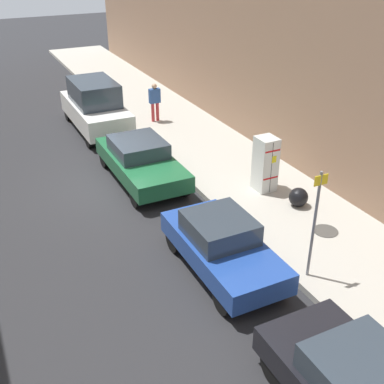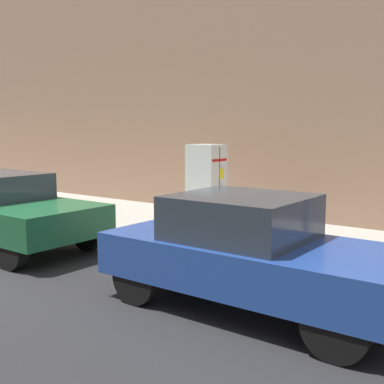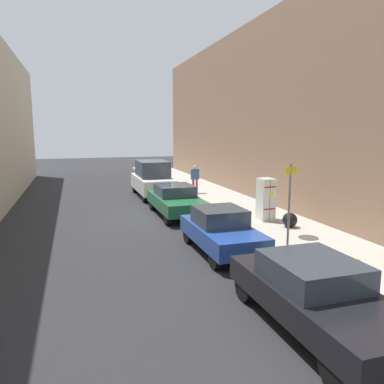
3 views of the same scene
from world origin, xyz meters
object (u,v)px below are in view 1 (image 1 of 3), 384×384
(parked_van_white, at_px, (95,106))
(parked_sedan_green, at_px, (141,160))
(parked_hatchback_blue, at_px, (222,245))
(discarded_refrigerator, at_px, (265,164))
(pedestrian_walking_far, at_px, (155,100))
(street_sign_post, at_px, (315,220))
(trash_bag, at_px, (298,197))

(parked_van_white, distance_m, parked_sedan_green, 5.39)
(parked_hatchback_blue, bearing_deg, discarded_refrigerator, -137.60)
(parked_van_white, bearing_deg, pedestrian_walking_far, 168.52)
(parked_sedan_green, relative_size, parked_hatchback_blue, 1.17)
(street_sign_post, relative_size, parked_hatchback_blue, 0.73)
(discarded_refrigerator, height_order, parked_van_white, parked_van_white)
(discarded_refrigerator, xyz_separation_m, parked_sedan_green, (3.23, -2.71, -0.32))
(parked_van_white, relative_size, parked_hatchback_blue, 1.24)
(parked_van_white, height_order, parked_hatchback_blue, parked_van_white)
(parked_van_white, relative_size, parked_sedan_green, 1.06)
(street_sign_post, xyz_separation_m, trash_bag, (-1.88, -2.87, -1.26))
(trash_bag, distance_m, pedestrian_walking_far, 9.06)
(trash_bag, height_order, parked_van_white, parked_van_white)
(street_sign_post, bearing_deg, trash_bag, -123.21)
(discarded_refrigerator, relative_size, street_sign_post, 0.64)
(street_sign_post, xyz_separation_m, pedestrian_walking_far, (-0.86, -11.85, -0.58))
(pedestrian_walking_far, bearing_deg, parked_hatchback_blue, -50.23)
(trash_bag, relative_size, parked_hatchback_blue, 0.15)
(trash_bag, height_order, parked_hatchback_blue, parked_hatchback_blue)
(trash_bag, relative_size, parked_van_white, 0.12)
(discarded_refrigerator, xyz_separation_m, trash_bag, (-0.32, 1.40, -0.60))
(parked_hatchback_blue, bearing_deg, pedestrian_walking_far, -103.50)
(discarded_refrigerator, distance_m, trash_bag, 1.56)
(parked_van_white, xyz_separation_m, parked_sedan_green, (0.00, 5.38, -0.33))
(discarded_refrigerator, relative_size, trash_bag, 3.04)
(discarded_refrigerator, height_order, trash_bag, discarded_refrigerator)
(discarded_refrigerator, xyz_separation_m, street_sign_post, (1.56, 4.27, 0.66))
(parked_sedan_green, bearing_deg, parked_hatchback_blue, 90.00)
(parked_sedan_green, bearing_deg, parked_van_white, -90.00)
(parked_sedan_green, bearing_deg, trash_bag, 130.75)
(trash_bag, bearing_deg, parked_hatchback_blue, 23.57)
(trash_bag, height_order, parked_sedan_green, parked_sedan_green)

